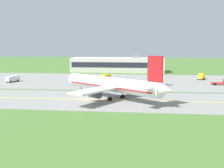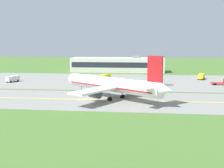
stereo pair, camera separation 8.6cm
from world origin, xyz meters
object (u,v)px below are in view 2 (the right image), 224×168
object	(u,v)px
service_truck_baggage	(201,76)
airplane_lead	(112,85)
service_truck_pushback	(13,78)
service_truck_catering	(106,77)
service_truck_fuel	(223,82)

from	to	relation	value
service_truck_baggage	airplane_lead	bearing A→B (deg)	-124.41
airplane_lead	service_truck_baggage	bearing A→B (deg)	55.59
service_truck_baggage	service_truck_pushback	world-z (taller)	same
service_truck_catering	service_truck_fuel	bearing A→B (deg)	-12.33
airplane_lead	service_truck_pushback	size ratio (longest dim) A/B	5.32
service_truck_pushback	service_truck_catering	bearing A→B (deg)	16.41
service_truck_catering	service_truck_pushback	size ratio (longest dim) A/B	1.00
service_truck_baggage	service_truck_catering	distance (m)	41.67
service_truck_fuel	service_truck_baggage	bearing A→B (deg)	106.40
service_truck_fuel	service_truck_catering	distance (m)	47.13
service_truck_fuel	airplane_lead	bearing A→B (deg)	-139.96
airplane_lead	service_truck_catering	bearing A→B (deg)	100.43
airplane_lead	service_truck_pushback	xyz separation A→B (m)	(-44.61, 31.36, -2.60)
service_truck_catering	service_truck_baggage	bearing A→B (deg)	9.02
service_truck_fuel	service_truck_pushback	bearing A→B (deg)	-179.45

